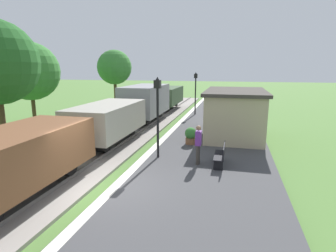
{
  "coord_description": "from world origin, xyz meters",
  "views": [
    {
      "loc": [
        4.32,
        -8.19,
        4.36
      ],
      "look_at": [
        1.25,
        4.4,
        1.56
      ],
      "focal_mm": 29.07,
      "sensor_mm": 36.0,
      "label": 1
    }
  ],
  "objects_px": {
    "lamp_post_near": "(158,103)",
    "lamp_post_far": "(196,86)",
    "station_hut": "(235,113)",
    "tree_trackside_far": "(30,71)",
    "freight_train": "(131,111)",
    "person_waiting": "(198,143)",
    "bench_near_hut": "(221,155)",
    "tree_field_left": "(114,67)",
    "potted_planter": "(191,135)"
  },
  "relations": [
    {
      "from": "lamp_post_near",
      "to": "lamp_post_far",
      "type": "bearing_deg",
      "value": 90.0
    },
    {
      "from": "station_hut",
      "to": "lamp_post_near",
      "type": "relative_size",
      "value": 1.57
    },
    {
      "from": "tree_trackside_far",
      "to": "lamp_post_far",
      "type": "bearing_deg",
      "value": 30.43
    },
    {
      "from": "freight_train",
      "to": "person_waiting",
      "type": "bearing_deg",
      "value": -47.94
    },
    {
      "from": "bench_near_hut",
      "to": "lamp_post_far",
      "type": "distance_m",
      "value": 13.04
    },
    {
      "from": "person_waiting",
      "to": "tree_field_left",
      "type": "height_order",
      "value": "tree_field_left"
    },
    {
      "from": "lamp_post_near",
      "to": "tree_field_left",
      "type": "bearing_deg",
      "value": 121.94
    },
    {
      "from": "potted_planter",
      "to": "tree_trackside_far",
      "type": "relative_size",
      "value": 0.15
    },
    {
      "from": "freight_train",
      "to": "potted_planter",
      "type": "bearing_deg",
      "value": -32.0
    },
    {
      "from": "lamp_post_far",
      "to": "tree_trackside_far",
      "type": "height_order",
      "value": "tree_trackside_far"
    },
    {
      "from": "potted_planter",
      "to": "tree_trackside_far",
      "type": "bearing_deg",
      "value": 166.55
    },
    {
      "from": "freight_train",
      "to": "tree_trackside_far",
      "type": "height_order",
      "value": "tree_trackside_far"
    },
    {
      "from": "potted_planter",
      "to": "lamp_post_near",
      "type": "height_order",
      "value": "lamp_post_near"
    },
    {
      "from": "lamp_post_near",
      "to": "tree_trackside_far",
      "type": "xyz_separation_m",
      "value": [
        -11.22,
        5.55,
        1.27
      ]
    },
    {
      "from": "lamp_post_far",
      "to": "tree_trackside_far",
      "type": "bearing_deg",
      "value": -149.57
    },
    {
      "from": "station_hut",
      "to": "bench_near_hut",
      "type": "relative_size",
      "value": 3.87
    },
    {
      "from": "station_hut",
      "to": "bench_near_hut",
      "type": "bearing_deg",
      "value": -95.13
    },
    {
      "from": "freight_train",
      "to": "bench_near_hut",
      "type": "distance_m",
      "value": 8.62
    },
    {
      "from": "lamp_post_far",
      "to": "bench_near_hut",
      "type": "bearing_deg",
      "value": -76.99
    },
    {
      "from": "potted_planter",
      "to": "tree_field_left",
      "type": "bearing_deg",
      "value": 132.27
    },
    {
      "from": "bench_near_hut",
      "to": "potted_planter",
      "type": "bearing_deg",
      "value": 120.63
    },
    {
      "from": "freight_train",
      "to": "lamp_post_far",
      "type": "bearing_deg",
      "value": 63.11
    },
    {
      "from": "potted_planter",
      "to": "lamp_post_far",
      "type": "bearing_deg",
      "value": 96.69
    },
    {
      "from": "station_hut",
      "to": "tree_field_left",
      "type": "bearing_deg",
      "value": 147.34
    },
    {
      "from": "tree_field_left",
      "to": "potted_planter",
      "type": "bearing_deg",
      "value": -47.73
    },
    {
      "from": "bench_near_hut",
      "to": "tree_trackside_far",
      "type": "xyz_separation_m",
      "value": [
        -14.11,
        5.95,
        3.35
      ]
    },
    {
      "from": "person_waiting",
      "to": "tree_trackside_far",
      "type": "xyz_separation_m",
      "value": [
        -13.14,
        6.03,
        2.88
      ]
    },
    {
      "from": "station_hut",
      "to": "tree_trackside_far",
      "type": "bearing_deg",
      "value": 178.41
    },
    {
      "from": "person_waiting",
      "to": "tree_field_left",
      "type": "bearing_deg",
      "value": -53.52
    },
    {
      "from": "bench_near_hut",
      "to": "potted_planter",
      "type": "xyz_separation_m",
      "value": [
        -1.78,
        3.0,
        0.0
      ]
    },
    {
      "from": "potted_planter",
      "to": "tree_field_left",
      "type": "xyz_separation_m",
      "value": [
        -8.72,
        9.59,
        3.62
      ]
    },
    {
      "from": "person_waiting",
      "to": "station_hut",
      "type": "bearing_deg",
      "value": -105.09
    },
    {
      "from": "tree_trackside_far",
      "to": "tree_field_left",
      "type": "distance_m",
      "value": 7.57
    },
    {
      "from": "freight_train",
      "to": "potted_planter",
      "type": "relative_size",
      "value": 28.38
    },
    {
      "from": "station_hut",
      "to": "person_waiting",
      "type": "distance_m",
      "value": 5.83
    },
    {
      "from": "potted_planter",
      "to": "lamp_post_far",
      "type": "relative_size",
      "value": 0.25
    },
    {
      "from": "freight_train",
      "to": "lamp_post_near",
      "type": "height_order",
      "value": "lamp_post_near"
    },
    {
      "from": "station_hut",
      "to": "tree_field_left",
      "type": "height_order",
      "value": "tree_field_left"
    },
    {
      "from": "bench_near_hut",
      "to": "lamp_post_far",
      "type": "xyz_separation_m",
      "value": [
        -2.9,
        12.54,
        2.08
      ]
    },
    {
      "from": "lamp_post_near",
      "to": "tree_trackside_far",
      "type": "relative_size",
      "value": 0.6
    },
    {
      "from": "person_waiting",
      "to": "potted_planter",
      "type": "xyz_separation_m",
      "value": [
        -0.81,
        3.08,
        -0.46
      ]
    },
    {
      "from": "bench_near_hut",
      "to": "lamp_post_far",
      "type": "bearing_deg",
      "value": 103.01
    },
    {
      "from": "tree_trackside_far",
      "to": "tree_field_left",
      "type": "xyz_separation_m",
      "value": [
        3.62,
        6.64,
        0.28
      ]
    },
    {
      "from": "freight_train",
      "to": "person_waiting",
      "type": "xyz_separation_m",
      "value": [
        5.33,
        -5.91,
        -0.3
      ]
    },
    {
      "from": "station_hut",
      "to": "lamp_post_near",
      "type": "distance_m",
      "value": 6.27
    },
    {
      "from": "bench_near_hut",
      "to": "lamp_post_near",
      "type": "distance_m",
      "value": 3.59
    },
    {
      "from": "lamp_post_far",
      "to": "tree_field_left",
      "type": "xyz_separation_m",
      "value": [
        -7.6,
        0.05,
        1.54
      ]
    },
    {
      "from": "freight_train",
      "to": "lamp_post_near",
      "type": "relative_size",
      "value": 7.03
    },
    {
      "from": "lamp_post_far",
      "to": "potted_planter",
      "type": "bearing_deg",
      "value": -83.31
    },
    {
      "from": "freight_train",
      "to": "tree_trackside_far",
      "type": "distance_m",
      "value": 8.23
    }
  ]
}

